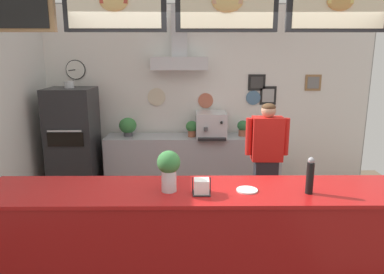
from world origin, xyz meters
The scene contains 15 objects.
ground_plane centered at (0.00, 0.00, 0.00)m, with size 6.53×6.53×0.00m, color brown.
back_wall_assembly centered at (-0.02, 2.55, 1.57)m, with size 5.38×3.08×2.96m.
service_counter centered at (0.00, -0.46, 0.54)m, with size 4.04×0.68×1.08m.
back_prep_counter centered at (-0.24, 2.32, 0.44)m, with size 2.77×0.52×0.90m.
pizza_oven centered at (-2.08, 2.11, 0.84)m, with size 0.69×0.71×1.78m.
shop_worker centered at (0.65, 0.97, 0.87)m, with size 0.53×0.23×1.61m.
espresso_machine centered at (0.04, 2.30, 1.09)m, with size 0.48×0.57×0.39m.
potted_oregano centered at (-1.28, 2.32, 1.06)m, with size 0.28×0.28×0.30m.
potted_basil centered at (0.56, 2.34, 1.03)m, with size 0.19×0.19×0.25m.
potted_rosemary centered at (-0.26, 2.28, 1.04)m, with size 0.19×0.19×0.25m.
potted_thyme centered at (0.90, 2.34, 1.01)m, with size 0.17×0.17×0.22m.
pepper_grinder centered at (0.66, -0.55, 1.23)m, with size 0.06×0.06×0.30m.
condiment_plate centered at (0.17, -0.49, 1.09)m, with size 0.17×0.17×0.01m.
basil_vase centered at (-0.47, -0.49, 1.27)m, with size 0.19×0.19×0.34m.
napkin_holder centered at (-0.20, -0.55, 1.14)m, with size 0.15×0.14×0.14m.
Camera 1 is at (-0.30, -3.23, 2.17)m, focal length 33.35 mm.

